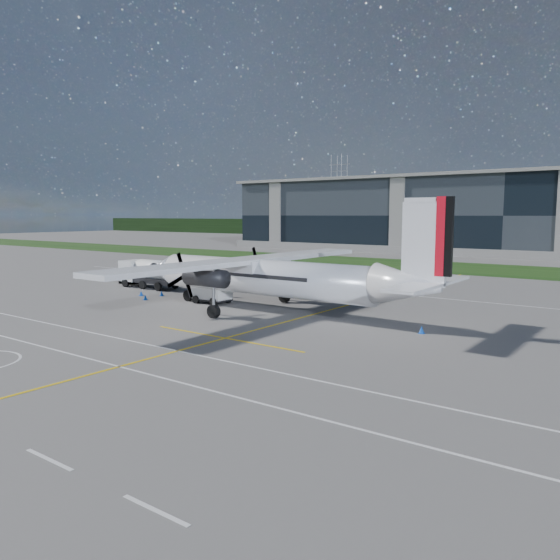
# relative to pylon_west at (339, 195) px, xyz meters

# --- Properties ---
(ground) EXTENTS (400.00, 400.00, 0.00)m
(ground) POSITION_rel_pylon_west_xyz_m (80.00, -110.00, -15.00)
(ground) COLOR #605D5B
(ground) RESTS_ON ground
(grass_strip) EXTENTS (400.00, 18.00, 0.04)m
(grass_strip) POSITION_rel_pylon_west_xyz_m (80.00, -102.00, -14.98)
(grass_strip) COLOR #15390F
(grass_strip) RESTS_ON ground
(terminal_building) EXTENTS (120.00, 20.00, 15.00)m
(terminal_building) POSITION_rel_pylon_west_xyz_m (80.00, -70.00, -7.50)
(terminal_building) COLOR black
(terminal_building) RESTS_ON ground
(pylon_west) EXTENTS (9.00, 4.60, 30.00)m
(pylon_west) POSITION_rel_pylon_west_xyz_m (0.00, 0.00, 0.00)
(pylon_west) COLOR gray
(pylon_west) RESTS_ON ground
(yellow_taxiway_centerline) EXTENTS (0.20, 70.00, 0.01)m
(yellow_taxiway_centerline) POSITION_rel_pylon_west_xyz_m (83.00, -140.00, -14.99)
(yellow_taxiway_centerline) COLOR yellow
(yellow_taxiway_centerline) RESTS_ON ground
(white_lane_line) EXTENTS (90.00, 0.15, 0.01)m
(white_lane_line) POSITION_rel_pylon_west_xyz_m (80.00, -164.00, -14.99)
(white_lane_line) COLOR white
(white_lane_line) RESTS_ON ground
(turboprop_aircraft) EXTENTS (28.37, 29.42, 8.83)m
(turboprop_aircraft) POSITION_rel_pylon_west_xyz_m (79.89, -146.98, -10.59)
(turboprop_aircraft) COLOR white
(turboprop_aircraft) RESTS_ON ground
(fuel_tanker_truck) EXTENTS (7.96, 2.59, 2.98)m
(fuel_tanker_truck) POSITION_rel_pylon_west_xyz_m (60.16, -143.05, -13.51)
(fuel_tanker_truck) COLOR white
(fuel_tanker_truck) RESTS_ON ground
(baggage_tug) EXTENTS (3.44, 2.07, 2.07)m
(baggage_tug) POSITION_rel_pylon_west_xyz_m (72.90, -146.52, -13.97)
(baggage_tug) COLOR white
(baggage_tug) RESTS_ON ground
(ground_crew_person) EXTENTS (0.55, 0.75, 1.80)m
(ground_crew_person) POSITION_rel_pylon_west_xyz_m (70.90, -143.30, -14.10)
(ground_crew_person) COLOR #F25907
(ground_crew_person) RESTS_ON ground
(safety_cone_stbdwing) EXTENTS (0.36, 0.36, 0.50)m
(safety_cone_stbdwing) POSITION_rel_pylon_west_xyz_m (77.03, -132.89, -14.75)
(safety_cone_stbdwing) COLOR #0B47BD
(safety_cone_stbdwing) RESTS_ON ground
(safety_cone_fwd) EXTENTS (0.36, 0.36, 0.50)m
(safety_cone_fwd) POSITION_rel_pylon_west_xyz_m (64.40, -147.32, -14.75)
(safety_cone_fwd) COLOR #0B47BD
(safety_cone_fwd) RESTS_ON ground
(safety_cone_nose_stbd) EXTENTS (0.36, 0.36, 0.50)m
(safety_cone_nose_stbd) POSITION_rel_pylon_west_xyz_m (66.10, -146.25, -14.75)
(safety_cone_nose_stbd) COLOR #0B47BD
(safety_cone_nose_stbd) RESTS_ON ground
(safety_cone_nose_port) EXTENTS (0.36, 0.36, 0.50)m
(safety_cone_nose_port) POSITION_rel_pylon_west_xyz_m (66.77, -148.78, -14.75)
(safety_cone_nose_port) COLOR #0B47BD
(safety_cone_nose_port) RESTS_ON ground
(safety_cone_tail) EXTENTS (0.36, 0.36, 0.50)m
(safety_cone_tail) POSITION_rel_pylon_west_xyz_m (92.37, -147.40, -14.75)
(safety_cone_tail) COLOR #0B47BD
(safety_cone_tail) RESTS_ON ground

